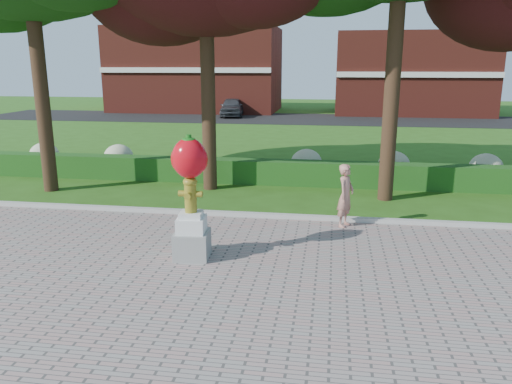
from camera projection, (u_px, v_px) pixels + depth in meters
The scene contains 11 objects.
ground at pixel (235, 262), 10.22m from camera, with size 100.00×100.00×0.00m, color #295214.
walkway at pixel (175, 379), 6.38m from camera, with size 40.00×14.00×0.04m, color gray.
curb at pixel (257, 216), 13.07m from camera, with size 40.00×0.18×0.15m, color #ADADA5.
lawn_hedge at pixel (275, 172), 16.82m from camera, with size 24.00×0.70×0.80m, color #194C15.
hydrangea_row at pixel (294, 163), 17.66m from camera, with size 20.10×1.10×0.99m.
street at pixel (308, 119), 37.02m from camera, with size 50.00×8.00×0.02m, color black.
building_left at pixel (197, 70), 43.38m from camera, with size 14.00×8.00×7.00m, color maroon.
building_right at pixel (410, 74), 40.80m from camera, with size 12.00×8.00×6.40m, color maroon.
hydrant_sculpture at pixel (190, 194), 10.01m from camera, with size 0.75×0.75×2.56m.
woman at pixel (346, 196), 12.17m from camera, with size 0.57×0.37×1.56m, color tan.
parked_car at pixel (232, 107), 38.66m from camera, with size 1.68×4.19×1.43m, color #3A3D41.
Camera 1 is at (1.88, -9.37, 3.92)m, focal length 35.00 mm.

